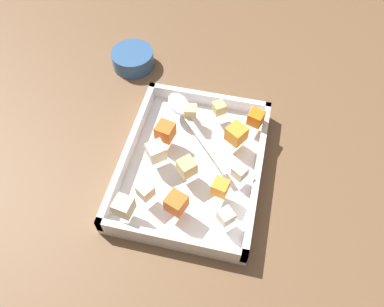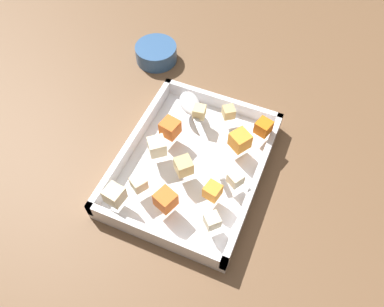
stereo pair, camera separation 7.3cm
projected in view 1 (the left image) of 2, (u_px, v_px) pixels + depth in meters
name	position (u px, v px, depth m)	size (l,w,h in m)	color
ground_plane	(189.00, 164.00, 0.78)	(4.00, 4.00, 0.00)	brown
baking_dish	(192.00, 166.00, 0.77)	(0.34, 0.27, 0.05)	silver
carrot_chunk_corner_ne	(256.00, 118.00, 0.78)	(0.03, 0.03, 0.03)	orange
carrot_chunk_corner_sw	(176.00, 203.00, 0.67)	(0.03, 0.03, 0.03)	orange
carrot_chunk_center	(165.00, 131.00, 0.75)	(0.03, 0.03, 0.03)	orange
carrot_chunk_heap_side	(236.00, 134.00, 0.75)	(0.03, 0.03, 0.03)	orange
carrot_chunk_corner_nw	(220.00, 187.00, 0.69)	(0.03, 0.03, 0.03)	orange
potato_chunk_mid_right	(190.00, 111.00, 0.79)	(0.02, 0.02, 0.02)	#E0CC89
potato_chunk_far_right	(145.00, 191.00, 0.68)	(0.03, 0.03, 0.03)	beige
potato_chunk_front_center	(187.00, 167.00, 0.71)	(0.03, 0.03, 0.03)	tan
potato_chunk_near_spoon	(240.00, 172.00, 0.71)	(0.02, 0.02, 0.02)	beige
potato_chunk_far_left	(156.00, 151.00, 0.73)	(0.03, 0.03, 0.03)	beige
potato_chunk_near_right	(124.00, 206.00, 0.66)	(0.03, 0.03, 0.03)	beige
potato_chunk_rim_edge	(226.00, 216.00, 0.66)	(0.02, 0.02, 0.02)	beige
potato_chunk_mid_left	(219.00, 108.00, 0.79)	(0.02, 0.02, 0.02)	tan
serving_spoon	(182.00, 109.00, 0.80)	(0.18, 0.17, 0.02)	silver
small_prep_bowl	(133.00, 59.00, 0.93)	(0.10, 0.10, 0.04)	#33598C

